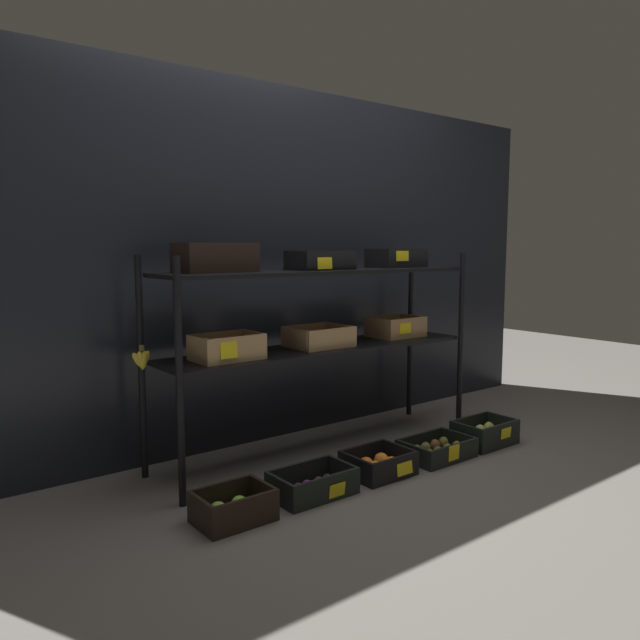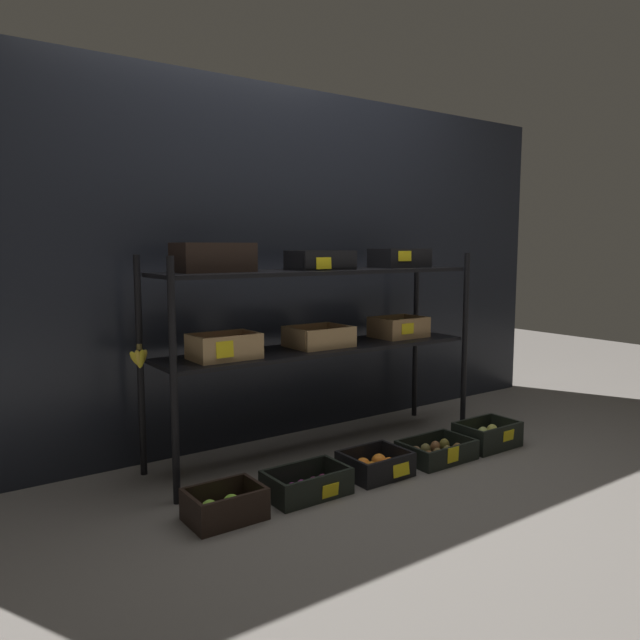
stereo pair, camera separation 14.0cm
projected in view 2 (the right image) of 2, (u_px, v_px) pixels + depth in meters
The scene contains 8 objects.
ground_plane at pixel (320, 450), 3.32m from camera, with size 10.00×10.00×0.00m, color #605B56.
storefront_wall at pixel (279, 265), 3.53m from camera, with size 4.20×0.12×1.98m, color black.
display_rack at pixel (317, 308), 3.23m from camera, with size 1.91×0.44×1.12m.
crate_ground_apple_green at pixel (225, 507), 2.47m from camera, with size 0.30×0.22×0.13m.
crate_ground_plum at pixel (307, 486), 2.72m from camera, with size 0.37×0.23×0.12m.
crate_ground_orange at pixel (375, 466), 2.95m from camera, with size 0.31×0.26×0.12m.
crate_ground_kiwi at pixel (437, 452), 3.17m from camera, with size 0.37×0.26×0.10m.
crate_ground_pear at pixel (487, 437), 3.38m from camera, with size 0.34×0.23×0.14m.
Camera 2 is at (-1.86, -2.62, 1.10)m, focal length 34.39 mm.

